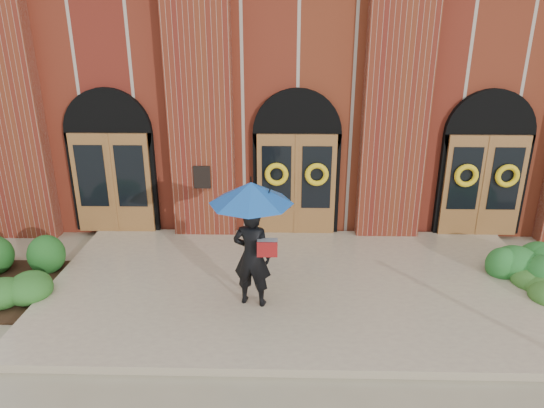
{
  "coord_description": "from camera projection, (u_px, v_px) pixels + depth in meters",
  "views": [
    {
      "loc": [
        -0.33,
        -8.5,
        5.03
      ],
      "look_at": [
        -0.55,
        1.0,
        1.53
      ],
      "focal_mm": 32.0,
      "sensor_mm": 36.0,
      "label": 1
    }
  ],
  "objects": [
    {
      "name": "hedge_front_left",
      "position": [
        32.0,
        292.0,
        9.24
      ],
      "size": [
        1.42,
        1.22,
        0.5
      ],
      "primitive_type": "ellipsoid",
      "color": "#26591E",
      "rests_on": "ground"
    },
    {
      "name": "ground",
      "position": [
        298.0,
        293.0,
        9.71
      ],
      "size": [
        90.0,
        90.0,
        0.0
      ],
      "primitive_type": "plane",
      "color": "gray",
      "rests_on": "ground"
    },
    {
      "name": "man_with_umbrella",
      "position": [
        252.0,
        221.0,
        8.52
      ],
      "size": [
        1.78,
        1.78,
        2.37
      ],
      "rotation": [
        0.0,
        0.0,
        2.92
      ],
      "color": "black",
      "rests_on": "landing"
    },
    {
      "name": "landing",
      "position": [
        298.0,
        286.0,
        9.82
      ],
      "size": [
        10.0,
        5.3,
        0.15
      ],
      "primitive_type": "cube",
      "color": "tan",
      "rests_on": "ground"
    },
    {
      "name": "church_building",
      "position": [
        293.0,
        73.0,
        16.74
      ],
      "size": [
        16.2,
        12.53,
        7.0
      ],
      "color": "maroon",
      "rests_on": "ground"
    }
  ]
}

